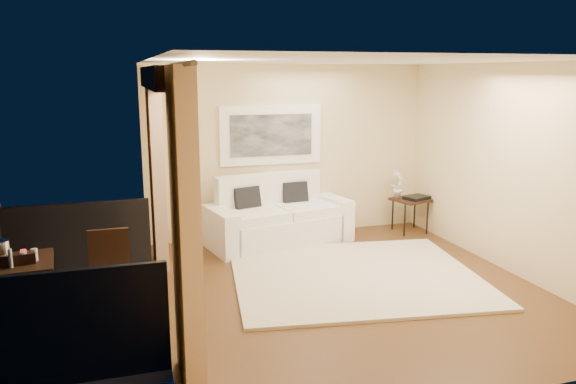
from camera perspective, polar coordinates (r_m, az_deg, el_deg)
name	(u,v)px	position (r m, az deg, el deg)	size (l,w,h in m)	color
floor	(349,288)	(6.96, 6.20, -9.70)	(5.00, 5.00, 0.00)	#553619
room_shell	(160,78)	(5.94, -12.85, 11.27)	(5.00, 6.40, 5.00)	white
balcony	(56,307)	(6.43, -22.52, -10.78)	(1.81, 2.60, 1.17)	#605B56
curtains	(168,192)	(6.07, -12.14, 0.04)	(0.16, 4.80, 2.64)	tan
artwork	(271,135)	(8.75, -1.72, 5.81)	(1.62, 0.07, 0.92)	white
rug	(355,276)	(7.32, 6.83, -8.44)	(3.07, 2.67, 0.04)	beige
sofa	(277,219)	(8.63, -1.12, -2.75)	(2.30, 1.34, 1.04)	white
side_table	(410,202)	(9.36, 12.33, -1.02)	(0.63, 0.63, 0.56)	black
tray	(417,197)	(9.34, 12.94, -0.55)	(0.38, 0.28, 0.05)	black
orchid	(398,183)	(9.34, 11.08, 0.88)	(0.25, 0.17, 0.48)	white
bistro_table	(15,270)	(5.99, -26.00, -7.14)	(0.75, 0.75, 0.81)	black
balcony_chair_far	(110,263)	(6.37, -17.61, -6.93)	(0.42, 0.42, 0.97)	black
balcony_chair_near	(16,298)	(5.87, -25.94, -9.63)	(0.42, 0.42, 0.91)	black
ice_bucket	(0,251)	(6.03, -27.21, -5.33)	(0.18, 0.18, 0.20)	white
candle	(24,253)	(6.08, -25.28, -5.64)	(0.06, 0.06, 0.07)	red
vase	(10,258)	(5.78, -26.37, -6.06)	(0.04, 0.04, 0.18)	silver
glass_a	(24,258)	(5.84, -25.27, -6.09)	(0.06, 0.06, 0.12)	silver
glass_b	(34,255)	(5.90, -24.36, -5.83)	(0.06, 0.06, 0.12)	white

